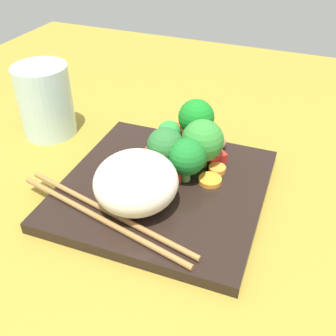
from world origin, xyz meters
TOP-DOWN VIEW (x-y plane):
  - ground_plane at (0.00, 0.00)cm, footprint 110.00×110.00cm
  - square_plate at (0.00, 0.00)cm, footprint 23.83×23.83cm
  - rice_mound at (-1.28, -4.51)cm, footprint 12.51×12.57cm
  - broccoli_floret_0 at (2.89, 5.35)cm, footprint 5.21×5.21cm
  - broccoli_floret_1 at (-1.99, 6.63)cm, footprint 3.04×3.04cm
  - broccoli_floret_2 at (2.19, 1.84)cm, footprint 4.40×4.40cm
  - broccoli_floret_3 at (-0.79, 2.49)cm, footprint 4.41×4.41cm
  - broccoli_floret_4 at (0.74, 9.29)cm, footprint 4.69×4.69cm
  - carrot_slice_0 at (0.70, 5.50)cm, footprint 3.78×3.78cm
  - carrot_slice_1 at (4.98, 2.38)cm, footprint 3.84×3.84cm
  - carrot_slice_2 at (5.17, 4.75)cm, footprint 2.98×2.98cm
  - pepper_chunk_0 at (-2.97, 2.39)cm, footprint 3.65×3.54cm
  - pepper_chunk_1 at (-1.85, 9.65)cm, footprint 1.68×2.12cm
  - pepper_chunk_2 at (4.10, 7.00)cm, footprint 3.47×3.47cm
  - pepper_chunk_4 at (-0.04, 0.70)cm, footprint 3.79×3.71cm
  - chicken_piece_0 at (-0.35, 7.52)cm, footprint 2.89×2.76cm
  - chicken_piece_1 at (-3.01, 4.45)cm, footprint 3.25×2.60cm
  - chicken_piece_2 at (3.40, 9.59)cm, footprint 4.18×4.11cm
  - chopstick_pair at (-3.71, -7.66)cm, footprint 22.94×7.04cm
  - drinking_glass at (-20.98, 6.84)cm, footprint 7.60×7.60cm

SIDE VIEW (x-z plane):
  - ground_plane at x=0.00cm, z-range -2.00..0.00cm
  - square_plate at x=0.00cm, z-range 0.00..1.36cm
  - carrot_slice_0 at x=0.70cm, z-range 1.36..1.77cm
  - carrot_slice_1 at x=4.98cm, z-range 1.36..1.93cm
  - chopstick_pair at x=-3.71cm, z-range 1.36..1.98cm
  - carrot_slice_2 at x=5.17cm, z-range 1.36..2.06cm
  - pepper_chunk_2 at x=4.10cm, z-range 1.36..2.56cm
  - pepper_chunk_4 at x=-0.04cm, z-range 1.36..2.79cm
  - chicken_piece_0 at x=-0.35cm, z-range 1.36..2.98cm
  - chicken_piece_1 at x=-3.01cm, z-range 1.36..3.24cm
  - pepper_chunk_0 at x=-2.97cm, z-range 1.36..3.30cm
  - pepper_chunk_1 at x=-1.85cm, z-range 1.36..3.53cm
  - chicken_piece_2 at x=3.40cm, z-range 1.36..3.83cm
  - broccoli_floret_1 at x=-1.99cm, z-range 1.78..6.26cm
  - rice_mound at x=-1.28cm, z-range 1.36..7.64cm
  - broccoli_floret_2 at x=2.19cm, z-range 1.79..7.33cm
  - broccoli_floret_0 at x=2.89cm, z-range 1.71..7.94cm
  - broccoli_floret_3 at x=-0.79cm, z-range 1.87..7.88cm
  - drinking_glass at x=-20.98cm, z-range 0.00..10.26cm
  - broccoli_floret_4 at x=0.74cm, z-range 2.07..8.86cm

